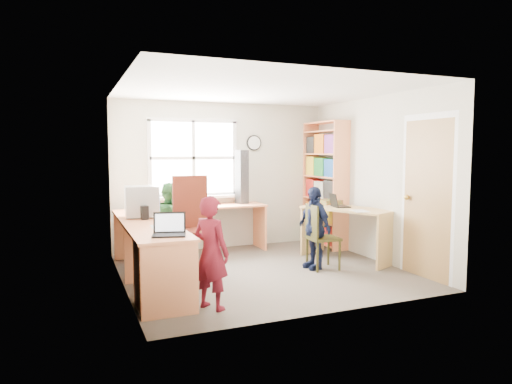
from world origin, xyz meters
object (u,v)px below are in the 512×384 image
laptop_right (338,204)px  person_red (211,253)px  l_desk (170,250)px  potted_plant (194,197)px  person_navy (314,228)px  bookshelf (325,187)px  swivel_chair (192,231)px  right_desk (348,222)px  crt_monitor (142,201)px  person_green (171,222)px  laptop_left (169,230)px  wooden_chair (319,234)px  cd_tower (242,177)px

laptop_right → person_red: size_ratio=0.29×
l_desk → potted_plant: size_ratio=9.93×
laptop_right → person_navy: 0.80m
bookshelf → person_navy: bookshelf is taller
bookshelf → swivel_chair: bookshelf is taller
right_desk → crt_monitor: (-2.93, 0.35, 0.40)m
laptop_right → person_green: (-2.38, 0.69, -0.24)m
crt_monitor → laptop_right: bearing=-0.5°
laptop_left → bookshelf: bearing=48.7°
crt_monitor → potted_plant: size_ratio=1.47×
laptop_right → person_red: (-2.41, -1.44, -0.24)m
crt_monitor → laptop_right: (2.85, -0.19, -0.14)m
laptop_left → laptop_right: bearing=38.2°
right_desk → person_navy: (-0.72, -0.25, 0.00)m
crt_monitor → laptop_left: crt_monitor is taller
laptop_left → person_navy: 2.30m
person_navy → l_desk: bearing=-91.1°
bookshelf → crt_monitor: bookshelf is taller
bookshelf → person_green: bearing=-176.0°
laptop_right → person_navy: size_ratio=0.30×
l_desk → right_desk: size_ratio=2.00×
l_desk → right_desk: right_desk is taller
swivel_chair → laptop_right: 2.24m
person_green → person_navy: size_ratio=1.03×
laptop_right → person_green: bearing=85.5°
laptop_right → potted_plant: potted_plant is taller
person_red → swivel_chair: bearing=-41.6°
right_desk → potted_plant: 2.39m
wooden_chair → crt_monitor: size_ratio=2.03×
potted_plant → swivel_chair: bearing=-106.4°
l_desk → laptop_right: size_ratio=8.61×
laptop_right → person_red: 2.82m
bookshelf → laptop_left: 3.73m
swivel_chair → crt_monitor: swivel_chair is taller
potted_plant → person_red: 2.62m
person_navy → laptop_right: bearing=117.0°
wooden_chair → laptop_left: 2.33m
right_desk → wooden_chair: size_ratio=1.67×
bookshelf → cd_tower: 1.44m
wooden_chair → laptop_right: (0.60, 0.48, 0.34)m
l_desk → person_red: person_red is taller
crt_monitor → potted_plant: crt_monitor is taller
crt_monitor → cd_tower: size_ratio=0.50×
bookshelf → laptop_left: bearing=-146.0°
right_desk → laptop_right: bearing=92.7°
swivel_chair → laptop_right: (2.22, -0.08, 0.27)m
potted_plant → person_navy: person_navy is taller
laptop_right → cd_tower: size_ratio=0.39×
laptop_left → laptop_right: size_ratio=1.14×
l_desk → swivel_chair: (0.44, 0.68, 0.09)m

